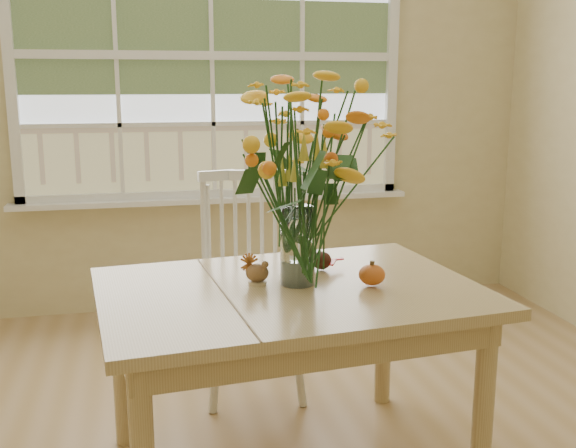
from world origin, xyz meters
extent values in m
cube|color=#CEBD84|center=(0.00, 2.25, 1.35)|extent=(4.00, 0.02, 2.70)
cube|color=silver|center=(0.00, 2.23, 1.55)|extent=(2.20, 0.00, 1.60)
cube|color=white|center=(0.00, 2.18, 0.69)|extent=(2.42, 0.12, 0.03)
cube|color=tan|center=(0.04, 0.32, 0.68)|extent=(1.39, 1.06, 0.04)
cube|color=tan|center=(0.04, 0.32, 0.61)|extent=(1.26, 0.92, 0.10)
cylinder|color=tan|center=(-0.55, 0.64, 0.33)|extent=(0.07, 0.07, 0.66)
cylinder|color=tan|center=(0.64, 0.00, 0.33)|extent=(0.07, 0.07, 0.66)
cylinder|color=tan|center=(0.57, 0.75, 0.33)|extent=(0.07, 0.07, 0.66)
cube|color=white|center=(0.02, 0.97, 0.46)|extent=(0.49, 0.47, 0.05)
cube|color=white|center=(0.04, 1.15, 0.72)|extent=(0.46, 0.07, 0.52)
cylinder|color=white|center=(-0.16, 0.82, 0.22)|extent=(0.04, 0.04, 0.44)
cylinder|color=white|center=(-0.14, 1.15, 0.22)|extent=(0.04, 0.04, 0.44)
cylinder|color=white|center=(0.19, 0.79, 0.22)|extent=(0.04, 0.04, 0.44)
cylinder|color=white|center=(0.21, 1.12, 0.22)|extent=(0.04, 0.04, 0.44)
cylinder|color=white|center=(0.08, 0.35, 0.84)|extent=(0.12, 0.12, 0.28)
ellipsoid|color=#CF5B18|center=(0.33, 0.26, 0.74)|extent=(0.09, 0.09, 0.07)
cylinder|color=#CCB78C|center=(-0.06, 0.37, 0.70)|extent=(0.06, 0.06, 0.01)
ellipsoid|color=brown|center=(-0.06, 0.37, 0.74)|extent=(0.09, 0.07, 0.07)
ellipsoid|color=#38160F|center=(0.21, 0.50, 0.73)|extent=(0.08, 0.08, 0.07)
camera|label=1|loc=(-0.45, -1.88, 1.40)|focal=42.00mm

